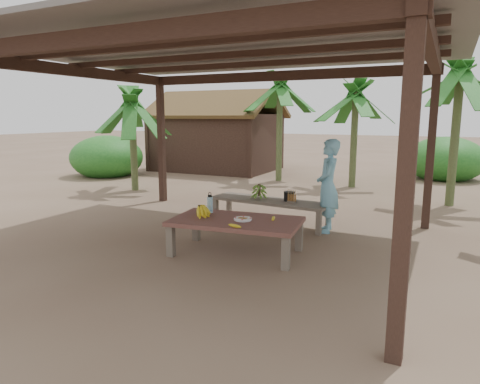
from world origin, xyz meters
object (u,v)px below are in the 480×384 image
at_px(bench, 270,203).
at_px(work_table, 236,224).
at_px(woman, 328,186).
at_px(cooking_pot, 289,196).
at_px(ripe_banana_bunch, 199,210).
at_px(water_flask, 210,204).
at_px(plate, 243,219).

bearing_deg(bench, work_table, -77.76).
relative_size(bench, woman, 1.43).
distance_m(work_table, cooking_pot, 1.83).
height_order(ripe_banana_bunch, water_flask, water_flask).
xyz_separation_m(ripe_banana_bunch, plate, (0.68, 0.06, -0.07)).
relative_size(ripe_banana_bunch, woman, 0.19).
bearing_deg(plate, woman, 66.91).
relative_size(ripe_banana_bunch, water_flask, 0.97).
bearing_deg(cooking_pot, bench, -172.65).
bearing_deg(plate, bench, 100.10).
bearing_deg(woman, cooking_pot, -110.47).
bearing_deg(cooking_pot, ripe_banana_bunch, -110.40).
height_order(plate, water_flask, water_flask).
bearing_deg(ripe_banana_bunch, water_flask, 86.67).
bearing_deg(bench, ripe_banana_bunch, -95.29).
height_order(work_table, cooking_pot, cooking_pot).
distance_m(bench, cooking_pot, 0.38).
xyz_separation_m(plate, woman, (0.74, 1.74, 0.27)).
xyz_separation_m(work_table, bench, (-0.21, 1.78, -0.04)).
distance_m(plate, woman, 1.91).
xyz_separation_m(work_table, plate, (0.11, -0.02, 0.08)).
relative_size(bench, ripe_banana_bunch, 7.40).
height_order(bench, water_flask, water_flask).
height_order(bench, woman, woman).
bearing_deg(cooking_pot, work_table, -94.45).
bearing_deg(bench, water_flask, -96.63).
distance_m(bench, ripe_banana_bunch, 1.90).
xyz_separation_m(bench, ripe_banana_bunch, (-0.36, -1.85, 0.20)).
xyz_separation_m(ripe_banana_bunch, water_flask, (0.02, 0.28, 0.04)).
distance_m(cooking_pot, woman, 0.76).
bearing_deg(water_flask, cooking_pot, 66.86).
bearing_deg(plate, ripe_banana_bunch, -175.33).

